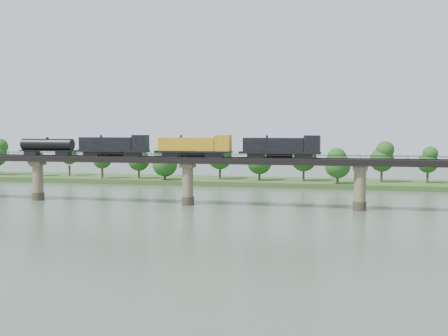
# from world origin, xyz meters

# --- Properties ---
(ground) EXTENTS (400.00, 400.00, 0.00)m
(ground) POSITION_xyz_m (0.00, 0.00, 0.00)
(ground) COLOR #3B4B3B
(ground) RESTS_ON ground
(far_bank) EXTENTS (300.00, 24.00, 1.60)m
(far_bank) POSITION_xyz_m (0.00, 85.00, 0.80)
(far_bank) COLOR #304D1F
(far_bank) RESTS_ON ground
(bridge) EXTENTS (236.00, 30.00, 11.50)m
(bridge) POSITION_xyz_m (0.00, 30.00, 5.46)
(bridge) COLOR #473A2D
(bridge) RESTS_ON ground
(bridge_superstructure) EXTENTS (220.00, 4.90, 0.75)m
(bridge_superstructure) POSITION_xyz_m (0.00, 30.00, 11.79)
(bridge_superstructure) COLOR black
(bridge_superstructure) RESTS_ON bridge
(far_treeline) EXTENTS (289.06, 17.54, 13.60)m
(far_treeline) POSITION_xyz_m (-8.21, 80.52, 8.83)
(far_treeline) COLOR #382619
(far_treeline) RESTS_ON far_bank
(freight_train) EXTENTS (75.83, 2.95, 5.22)m
(freight_train) POSITION_xyz_m (-5.40, 30.00, 13.99)
(freight_train) COLOR black
(freight_train) RESTS_ON bridge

